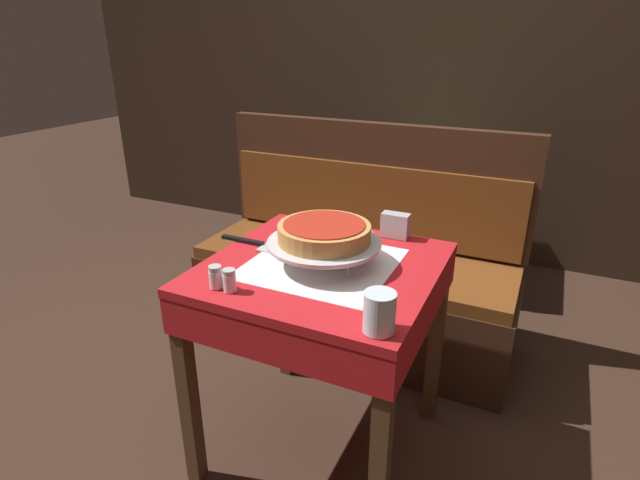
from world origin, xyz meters
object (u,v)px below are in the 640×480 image
(water_glass_near, at_px, (379,312))
(pepper_shaker, at_px, (230,280))
(deep_dish_pizza, at_px, (324,232))
(dining_table_rear, at_px, (421,177))
(booth_bench, at_px, (355,281))
(pizza_server, at_px, (261,244))
(napkin_holder, at_px, (395,225))
(dining_table_front, at_px, (322,291))
(condiment_caddy, at_px, (433,149))
(pizza_pan_stand, at_px, (324,244))
(salt_shaker, at_px, (216,277))

(water_glass_near, distance_m, pepper_shaker, 0.46)
(pepper_shaker, bearing_deg, deep_dish_pizza, 59.28)
(dining_table_rear, bearing_deg, water_glass_near, -78.79)
(booth_bench, height_order, pizza_server, booth_bench)
(pizza_server, xyz_separation_m, pepper_shaker, (0.10, -0.33, 0.03))
(pepper_shaker, relative_size, napkin_holder, 0.68)
(dining_table_front, relative_size, deep_dish_pizza, 2.57)
(condiment_caddy, bearing_deg, dining_table_rear, -120.60)
(pizza_pan_stand, relative_size, water_glass_near, 3.44)
(salt_shaker, height_order, condiment_caddy, condiment_caddy)
(booth_bench, bearing_deg, dining_table_front, -77.35)
(salt_shaker, bearing_deg, pizza_server, 98.23)
(booth_bench, xyz_separation_m, salt_shaker, (-0.04, -1.03, 0.48))
(deep_dish_pizza, bearing_deg, pizza_pan_stand, 175.71)
(pizza_server, height_order, napkin_holder, napkin_holder)
(salt_shaker, xyz_separation_m, pepper_shaker, (0.05, 0.00, -0.00))
(dining_table_front, bearing_deg, deep_dish_pizza, -6.75)
(dining_table_rear, relative_size, deep_dish_pizza, 2.57)
(booth_bench, distance_m, pepper_shaker, 1.14)
(dining_table_rear, relative_size, booth_bench, 0.49)
(pizza_pan_stand, height_order, pepper_shaker, pizza_pan_stand)
(dining_table_rear, height_order, salt_shaker, salt_shaker)
(pizza_pan_stand, distance_m, napkin_holder, 0.35)
(dining_table_rear, xyz_separation_m, water_glass_near, (0.38, -1.91, 0.17))
(dining_table_front, xyz_separation_m, pizza_server, (-0.26, 0.04, 0.11))
(dining_table_front, relative_size, napkin_holder, 7.60)
(dining_table_rear, relative_size, napkin_holder, 7.60)
(pizza_server, distance_m, salt_shaker, 0.33)
(pizza_pan_stand, bearing_deg, condiment_caddy, 91.54)
(dining_table_front, height_order, pepper_shaker, pepper_shaker)
(salt_shaker, bearing_deg, dining_table_front, 53.42)
(dining_table_rear, distance_m, pepper_shaker, 1.90)
(dining_table_rear, distance_m, pizza_server, 1.58)
(dining_table_front, bearing_deg, napkin_holder, 65.79)
(salt_shaker, relative_size, pepper_shaker, 1.02)
(water_glass_near, height_order, pepper_shaker, water_glass_near)
(booth_bench, xyz_separation_m, pizza_server, (-0.09, -0.70, 0.45))
(booth_bench, bearing_deg, pizza_pan_stand, -76.93)
(pizza_pan_stand, relative_size, deep_dish_pizza, 1.24)
(booth_bench, distance_m, salt_shaker, 1.14)
(dining_table_front, height_order, pizza_pan_stand, pizza_pan_stand)
(water_glass_near, height_order, salt_shaker, water_glass_near)
(water_glass_near, bearing_deg, salt_shaker, 178.09)
(salt_shaker, bearing_deg, booth_bench, 87.60)
(condiment_caddy, bearing_deg, napkin_holder, -82.34)
(water_glass_near, relative_size, condiment_caddy, 0.64)
(dining_table_rear, bearing_deg, condiment_caddy, 59.40)
(pizza_server, xyz_separation_m, condiment_caddy, (0.22, 1.64, 0.04))
(dining_table_front, distance_m, dining_table_rear, 1.61)
(dining_table_front, height_order, water_glass_near, water_glass_near)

